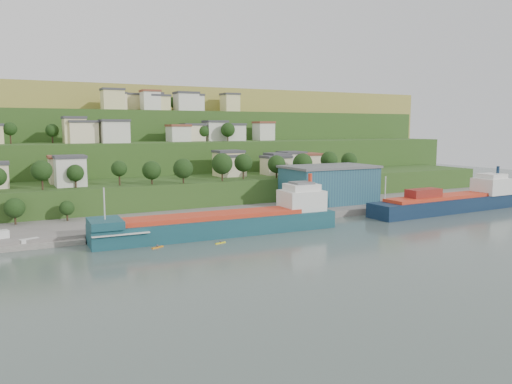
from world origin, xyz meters
TOP-DOWN VIEW (x-y plane):
  - ground at (0.00, 0.00)m, footprint 500.00×500.00m
  - quay at (20.00, 28.00)m, footprint 220.00×26.00m
  - hillside at (0.03, 168.65)m, footprint 360.00×210.85m
  - cargo_ship_near at (-0.30, 8.56)m, footprint 65.10×12.06m
  - cargo_ship_far at (80.23, 7.54)m, footprint 60.16×12.40m
  - warehouse at (47.84, 31.00)m, footprint 31.04×19.07m
  - dinghy at (-47.03, 16.09)m, footprint 4.46×2.91m
  - kayak_orange at (-20.73, 2.02)m, footprint 3.11×1.83m
  - kayak_yellow at (-6.01, -0.52)m, footprint 2.95×1.29m

SIDE VIEW (x-z plane):
  - ground at x=0.00m, z-range 0.00..0.00m
  - quay at x=20.00m, z-range -2.00..2.00m
  - hillside at x=0.03m, z-range -47.91..48.09m
  - kayak_yellow at x=-6.01m, z-range -0.15..0.58m
  - kayak_orange at x=-20.73m, z-range -0.16..0.63m
  - dinghy at x=-47.03m, z-range 1.20..2.04m
  - cargo_ship_far at x=80.23m, z-range -5.56..10.69m
  - cargo_ship_near at x=-0.30m, z-range -5.67..10.99m
  - warehouse at x=47.84m, z-range 2.03..14.83m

